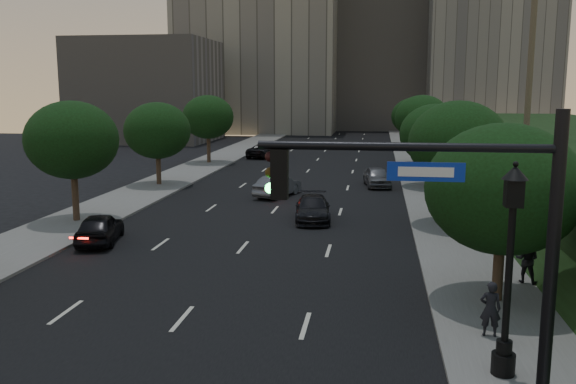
% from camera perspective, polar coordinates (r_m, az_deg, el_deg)
% --- Properties ---
extents(road_surface, '(16.00, 140.00, 0.02)m').
position_cam_1_polar(road_surface, '(44.00, 0.27, 0.08)').
color(road_surface, black).
rests_on(road_surface, ground).
extents(sidewalk_right, '(4.50, 140.00, 0.15)m').
position_cam_1_polar(sidewalk_right, '(43.77, 13.68, -0.16)').
color(sidewalk_right, slate).
rests_on(sidewalk_right, ground).
extents(sidewalk_left, '(4.50, 140.00, 0.15)m').
position_cam_1_polar(sidewalk_left, '(46.53, -12.33, 0.46)').
color(sidewalk_left, slate).
rests_on(sidewalk_left, ground).
extents(parapet_wall, '(0.35, 90.00, 0.70)m').
position_cam_1_polar(parapet_wall, '(41.73, 18.63, 5.06)').
color(parapet_wall, slate).
rests_on(parapet_wall, embankment).
extents(office_block_left, '(26.00, 20.00, 32.00)m').
position_cam_1_polar(office_block_left, '(107.21, -2.57, 14.30)').
color(office_block_left, gray).
rests_on(office_block_left, ground).
extents(office_block_mid, '(22.00, 18.00, 26.00)m').
position_cam_1_polar(office_block_mid, '(115.09, 8.48, 12.40)').
color(office_block_mid, gray).
rests_on(office_block_mid, ground).
extents(office_block_right, '(20.00, 22.00, 36.00)m').
position_cam_1_polar(office_block_right, '(110.93, 18.21, 14.73)').
color(office_block_right, gray).
rests_on(office_block_right, ground).
extents(office_block_filler, '(18.00, 16.00, 14.00)m').
position_cam_1_polar(office_block_filler, '(88.94, -12.98, 9.22)').
color(office_block_filler, gray).
rests_on(office_block_filler, ground).
extents(tree_right_a, '(5.20, 5.20, 6.24)m').
position_cam_1_polar(tree_right_a, '(21.63, 19.47, 0.27)').
color(tree_right_a, '#38281C').
rests_on(tree_right_a, ground).
extents(tree_right_b, '(5.20, 5.20, 6.74)m').
position_cam_1_polar(tree_right_b, '(33.34, 15.62, 4.45)').
color(tree_right_b, '#38281C').
rests_on(tree_right_b, ground).
extents(tree_right_c, '(5.20, 5.20, 6.24)m').
position_cam_1_polar(tree_right_c, '(46.27, 13.60, 5.29)').
color(tree_right_c, '#38281C').
rests_on(tree_right_c, ground).
extents(tree_right_d, '(5.20, 5.20, 6.74)m').
position_cam_1_polar(tree_right_d, '(60.17, 12.43, 6.76)').
color(tree_right_d, '#38281C').
rests_on(tree_right_d, ground).
extents(tree_right_e, '(5.20, 5.20, 6.24)m').
position_cam_1_polar(tree_right_e, '(75.15, 11.63, 6.95)').
color(tree_right_e, '#38281C').
rests_on(tree_right_e, ground).
extents(tree_left_b, '(5.00, 5.00, 6.71)m').
position_cam_1_polar(tree_left_b, '(35.13, -19.56, 4.60)').
color(tree_left_b, '#38281C').
rests_on(tree_left_b, ground).
extents(tree_left_c, '(5.00, 5.00, 6.34)m').
position_cam_1_polar(tree_left_c, '(47.01, -12.14, 5.64)').
color(tree_left_c, '#38281C').
rests_on(tree_left_c, ground).
extents(tree_left_d, '(5.00, 5.00, 6.71)m').
position_cam_1_polar(tree_left_d, '(60.29, -7.50, 6.97)').
color(tree_left_d, '#38281C').
rests_on(tree_left_d, ground).
extents(traffic_signal_mast, '(5.68, 0.56, 7.00)m').
position_cam_1_polar(traffic_signal_mast, '(12.01, 18.19, -8.65)').
color(traffic_signal_mast, black).
rests_on(traffic_signal_mast, ground).
extents(street_lamp, '(0.64, 0.64, 5.62)m').
position_cam_1_polar(street_lamp, '(16.25, 19.92, -7.78)').
color(street_lamp, black).
rests_on(street_lamp, ground).
extents(sedan_near_left, '(2.64, 4.57, 1.46)m').
position_cam_1_polar(sedan_near_left, '(30.63, -17.20, -3.24)').
color(sedan_near_left, black).
rests_on(sedan_near_left, ground).
extents(sedan_mid_left, '(2.91, 4.68, 1.46)m').
position_cam_1_polar(sedan_mid_left, '(41.75, -0.96, 0.56)').
color(sedan_mid_left, '#57595F').
rests_on(sedan_mid_left, ground).
extents(sedan_far_left, '(3.39, 5.64, 1.47)m').
position_cam_1_polar(sedan_far_left, '(65.50, -2.24, 3.88)').
color(sedan_far_left, black).
rests_on(sedan_far_left, ground).
extents(sedan_near_right, '(2.44, 4.91, 1.37)m').
position_cam_1_polar(sedan_near_right, '(34.23, 2.33, -1.55)').
color(sedan_near_right, black).
rests_on(sedan_near_right, ground).
extents(sedan_far_right, '(2.37, 4.63, 1.51)m').
position_cam_1_polar(sedan_far_right, '(46.51, 8.33, 1.43)').
color(sedan_far_right, '#5B5C62').
rests_on(sedan_far_right, ground).
extents(pedestrian_a, '(0.63, 0.43, 1.66)m').
position_cam_1_polar(pedestrian_a, '(19.09, 18.41, -10.33)').
color(pedestrian_a, black).
rests_on(pedestrian_a, sidewalk_right).
extents(pedestrian_b, '(1.05, 0.94, 1.78)m').
position_cam_1_polar(pedestrian_b, '(24.56, 21.45, -5.89)').
color(pedestrian_b, black).
rests_on(pedestrian_b, sidewalk_right).
extents(pedestrian_c, '(0.94, 0.49, 1.53)m').
position_cam_1_polar(pedestrian_c, '(30.56, 16.26, -2.87)').
color(pedestrian_c, black).
rests_on(pedestrian_c, sidewalk_right).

